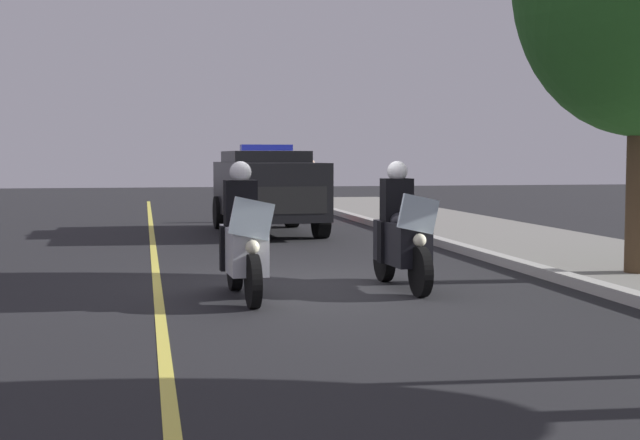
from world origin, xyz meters
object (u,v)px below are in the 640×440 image
at_px(police_motorcycle_lead_left, 243,243).
at_px(police_suv, 267,187).
at_px(cyclist_background, 311,191).
at_px(police_motorcycle_lead_right, 401,237).

relative_size(police_motorcycle_lead_left, police_suv, 0.43).
distance_m(police_motorcycle_lead_left, police_suv, 9.58).
bearing_deg(cyclist_background, police_suv, -26.17).
relative_size(police_motorcycle_lead_left, police_motorcycle_lead_right, 1.00).
bearing_deg(police_suv, police_motorcycle_lead_left, -9.56).
height_order(police_motorcycle_lead_left, cyclist_background, police_motorcycle_lead_left).
xyz_separation_m(police_suv, cyclist_background, (-3.38, 1.66, -0.22)).
height_order(police_motorcycle_lead_left, police_suv, police_suv).
distance_m(police_motorcycle_lead_right, cyclist_background, 12.42).
relative_size(police_motorcycle_lead_left, cyclist_background, 1.22).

